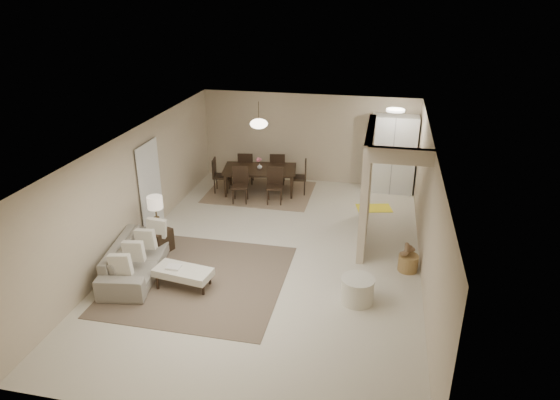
% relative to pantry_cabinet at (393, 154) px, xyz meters
% --- Properties ---
extents(floor, '(9.00, 9.00, 0.00)m').
position_rel_pantry_cabinet_xyz_m(floor, '(-2.35, -4.15, -1.05)').
color(floor, beige).
rests_on(floor, ground).
extents(ceiling, '(9.00, 9.00, 0.00)m').
position_rel_pantry_cabinet_xyz_m(ceiling, '(-2.35, -4.15, 1.45)').
color(ceiling, white).
rests_on(ceiling, back_wall).
extents(back_wall, '(6.00, 0.00, 6.00)m').
position_rel_pantry_cabinet_xyz_m(back_wall, '(-2.35, 0.35, 0.20)').
color(back_wall, '#C7B696').
rests_on(back_wall, floor).
extents(left_wall, '(0.00, 9.00, 9.00)m').
position_rel_pantry_cabinet_xyz_m(left_wall, '(-5.35, -4.15, 0.20)').
color(left_wall, '#C7B696').
rests_on(left_wall, floor).
extents(right_wall, '(0.00, 9.00, 9.00)m').
position_rel_pantry_cabinet_xyz_m(right_wall, '(0.65, -4.15, 0.20)').
color(right_wall, '#C7B696').
rests_on(right_wall, floor).
extents(partition, '(0.15, 2.50, 2.50)m').
position_rel_pantry_cabinet_xyz_m(partition, '(-0.55, -2.90, 0.20)').
color(partition, '#C7B696').
rests_on(partition, floor).
extents(doorway, '(0.04, 0.90, 2.04)m').
position_rel_pantry_cabinet_xyz_m(doorway, '(-5.32, -3.55, -0.03)').
color(doorway, black).
rests_on(doorway, floor).
extents(pantry_cabinet, '(1.20, 0.55, 2.10)m').
position_rel_pantry_cabinet_xyz_m(pantry_cabinet, '(0.00, 0.00, 0.00)').
color(pantry_cabinet, white).
rests_on(pantry_cabinet, floor).
extents(flush_light, '(0.44, 0.44, 0.05)m').
position_rel_pantry_cabinet_xyz_m(flush_light, '(-0.05, -0.95, 1.41)').
color(flush_light, white).
rests_on(flush_light, ceiling).
extents(living_rug, '(3.20, 3.20, 0.01)m').
position_rel_pantry_cabinet_xyz_m(living_rug, '(-3.52, -5.38, -1.04)').
color(living_rug, brown).
rests_on(living_rug, floor).
extents(sofa, '(2.33, 1.22, 0.65)m').
position_rel_pantry_cabinet_xyz_m(sofa, '(-4.80, -5.38, -0.73)').
color(sofa, gray).
rests_on(sofa, floor).
extents(ottoman_bench, '(1.13, 0.64, 0.38)m').
position_rel_pantry_cabinet_xyz_m(ottoman_bench, '(-3.72, -5.68, -0.74)').
color(ottoman_bench, silver).
rests_on(ottoman_bench, living_rug).
extents(side_table, '(0.58, 0.58, 0.50)m').
position_rel_pantry_cabinet_xyz_m(side_table, '(-4.75, -4.48, -0.80)').
color(side_table, black).
rests_on(side_table, floor).
extents(table_lamp, '(0.32, 0.32, 0.76)m').
position_rel_pantry_cabinet_xyz_m(table_lamp, '(-4.75, -4.48, 0.01)').
color(table_lamp, '#46351E').
rests_on(table_lamp, side_table).
extents(round_pouf, '(0.60, 0.60, 0.47)m').
position_rel_pantry_cabinet_xyz_m(round_pouf, '(-0.51, -5.47, -0.82)').
color(round_pouf, silver).
rests_on(round_pouf, floor).
extents(wicker_basket, '(0.50, 0.50, 0.33)m').
position_rel_pantry_cabinet_xyz_m(wicker_basket, '(0.40, -4.19, -0.88)').
color(wicker_basket, brown).
rests_on(wicker_basket, floor).
extents(dining_rug, '(2.80, 2.10, 0.01)m').
position_rel_pantry_cabinet_xyz_m(dining_rug, '(-3.46, -0.86, -1.04)').
color(dining_rug, '#8A7155').
rests_on(dining_rug, floor).
extents(dining_table, '(2.08, 1.37, 0.68)m').
position_rel_pantry_cabinet_xyz_m(dining_table, '(-3.46, -0.86, -0.71)').
color(dining_table, black).
rests_on(dining_table, dining_rug).
extents(dining_chairs, '(2.54, 1.99, 0.94)m').
position_rel_pantry_cabinet_xyz_m(dining_chairs, '(-3.46, -0.86, -0.58)').
color(dining_chairs, black).
rests_on(dining_chairs, dining_rug).
extents(vase, '(0.18, 0.18, 0.14)m').
position_rel_pantry_cabinet_xyz_m(vase, '(-3.46, -0.86, -0.30)').
color(vase, white).
rests_on(vase, dining_table).
extents(yellow_mat, '(0.97, 0.72, 0.01)m').
position_rel_pantry_cabinet_xyz_m(yellow_mat, '(-0.37, -1.29, -1.04)').
color(yellow_mat, yellow).
rests_on(yellow_mat, floor).
extents(pendant_light, '(0.46, 0.46, 0.71)m').
position_rel_pantry_cabinet_xyz_m(pendant_light, '(-3.46, -0.86, 0.87)').
color(pendant_light, '#46351E').
rests_on(pendant_light, ceiling).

